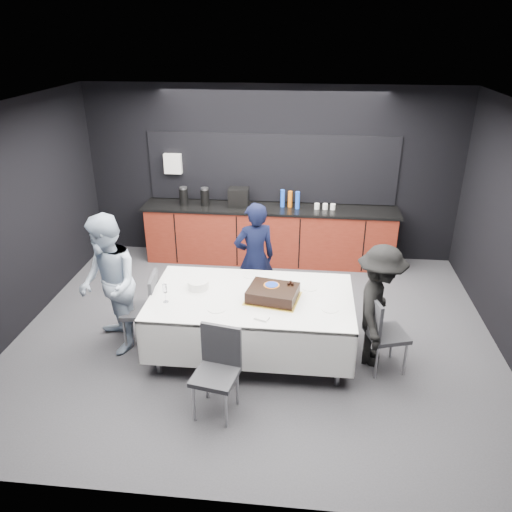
# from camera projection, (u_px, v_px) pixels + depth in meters

# --- Properties ---
(ground) EXTENTS (6.00, 6.00, 0.00)m
(ground) POSITION_uv_depth(u_px,v_px,m) (255.00, 333.00, 6.40)
(ground) COLOR #404045
(ground) RESTS_ON ground
(room_shell) EXTENTS (6.04, 5.04, 2.82)m
(room_shell) POSITION_uv_depth(u_px,v_px,m) (255.00, 195.00, 5.62)
(room_shell) COLOR white
(room_shell) RESTS_ON ground
(kitchenette) EXTENTS (4.10, 0.64, 2.05)m
(kitchenette) POSITION_uv_depth(u_px,v_px,m) (269.00, 230.00, 8.17)
(kitchenette) COLOR #5F190F
(kitchenette) RESTS_ON ground
(party_table) EXTENTS (2.32, 1.32, 0.78)m
(party_table) POSITION_uv_depth(u_px,v_px,m) (251.00, 306.00, 5.77)
(party_table) COLOR #99999E
(party_table) RESTS_ON ground
(cake_assembly) EXTENTS (0.66, 0.57, 0.18)m
(cake_assembly) POSITION_uv_depth(u_px,v_px,m) (273.00, 293.00, 5.61)
(cake_assembly) COLOR gold
(cake_assembly) RESTS_ON party_table
(plate_stack) EXTENTS (0.24, 0.24, 0.10)m
(plate_stack) POSITION_uv_depth(u_px,v_px,m) (198.00, 285.00, 5.85)
(plate_stack) COLOR white
(plate_stack) RESTS_ON party_table
(loose_plate_near) EXTENTS (0.21, 0.21, 0.01)m
(loose_plate_near) POSITION_uv_depth(u_px,v_px,m) (217.00, 308.00, 5.44)
(loose_plate_near) COLOR white
(loose_plate_near) RESTS_ON party_table
(loose_plate_right_a) EXTENTS (0.19, 0.19, 0.01)m
(loose_plate_right_a) POSITION_uv_depth(u_px,v_px,m) (309.00, 288.00, 5.88)
(loose_plate_right_a) COLOR white
(loose_plate_right_a) RESTS_ON party_table
(loose_plate_right_b) EXTENTS (0.19, 0.19, 0.01)m
(loose_plate_right_b) POSITION_uv_depth(u_px,v_px,m) (330.00, 309.00, 5.44)
(loose_plate_right_b) COLOR white
(loose_plate_right_b) RESTS_ON party_table
(loose_plate_far) EXTENTS (0.20, 0.20, 0.01)m
(loose_plate_far) POSITION_uv_depth(u_px,v_px,m) (251.00, 275.00, 6.17)
(loose_plate_far) COLOR white
(loose_plate_far) RESTS_ON party_table
(fork_pile) EXTENTS (0.17, 0.14, 0.02)m
(fork_pile) POSITION_uv_depth(u_px,v_px,m) (262.00, 318.00, 5.25)
(fork_pile) COLOR white
(fork_pile) RESTS_ON party_table
(champagne_flute) EXTENTS (0.06, 0.06, 0.22)m
(champagne_flute) POSITION_uv_depth(u_px,v_px,m) (165.00, 289.00, 5.51)
(champagne_flute) COLOR white
(champagne_flute) RESTS_ON party_table
(chair_left) EXTENTS (0.46, 0.46, 0.92)m
(chair_left) POSITION_uv_depth(u_px,v_px,m) (146.00, 305.00, 6.01)
(chair_left) COLOR #303135
(chair_left) RESTS_ON ground
(chair_right) EXTENTS (0.52, 0.52, 0.92)m
(chair_right) POSITION_uv_depth(u_px,v_px,m) (381.00, 329.00, 5.53)
(chair_right) COLOR #303135
(chair_right) RESTS_ON ground
(chair_near) EXTENTS (0.49, 0.49, 0.92)m
(chair_near) POSITION_uv_depth(u_px,v_px,m) (218.00, 364.00, 4.95)
(chair_near) COLOR #303135
(chair_near) RESTS_ON ground
(person_center) EXTENTS (0.67, 0.56, 1.55)m
(person_center) POSITION_uv_depth(u_px,v_px,m) (255.00, 258.00, 6.63)
(person_center) COLOR black
(person_center) RESTS_ON ground
(person_left) EXTENTS (0.99, 1.04, 1.70)m
(person_left) POSITION_uv_depth(u_px,v_px,m) (109.00, 285.00, 5.80)
(person_left) COLOR #A5B8CF
(person_left) RESTS_ON ground
(person_right) EXTENTS (0.72, 1.03, 1.46)m
(person_right) POSITION_uv_depth(u_px,v_px,m) (378.00, 307.00, 5.58)
(person_right) COLOR black
(person_right) RESTS_ON ground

